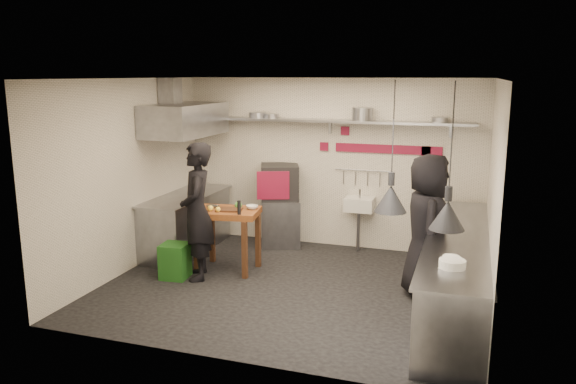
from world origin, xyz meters
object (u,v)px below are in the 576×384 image
(chef_left, at_px, (197,212))
(chef_right, at_px, (427,226))
(prep_table, at_px, (228,240))
(green_bin, at_px, (175,261))
(oven_stand, at_px, (280,222))
(combi_oven, at_px, (280,182))

(chef_left, relative_size, chef_right, 1.03)
(chef_right, bearing_deg, prep_table, 77.38)
(green_bin, bearing_deg, oven_stand, 64.65)
(oven_stand, relative_size, combi_oven, 1.30)
(oven_stand, relative_size, chef_left, 0.41)
(green_bin, bearing_deg, chef_left, 20.92)
(oven_stand, bearing_deg, chef_left, -129.15)
(oven_stand, xyz_separation_m, prep_table, (-0.35, -1.39, 0.06))
(green_bin, height_order, chef_left, chef_left)
(combi_oven, xyz_separation_m, chef_right, (2.54, -1.51, -0.15))
(oven_stand, xyz_separation_m, green_bin, (-0.92, -1.94, -0.15))
(chef_left, bearing_deg, chef_right, 71.42)
(oven_stand, height_order, chef_right, chef_right)
(green_bin, xyz_separation_m, chef_right, (3.43, 0.47, 0.69))
(green_bin, xyz_separation_m, chef_left, (0.31, 0.12, 0.72))
(oven_stand, distance_m, chef_left, 2.00)
(oven_stand, xyz_separation_m, combi_oven, (-0.02, 0.03, 0.69))
(green_bin, height_order, prep_table, prep_table)
(combi_oven, bearing_deg, oven_stand, -76.13)
(oven_stand, height_order, combi_oven, combi_oven)
(chef_left, height_order, chef_right, chef_left)
(chef_left, bearing_deg, combi_oven, 137.67)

